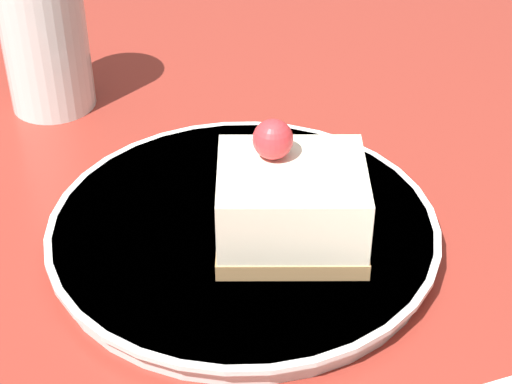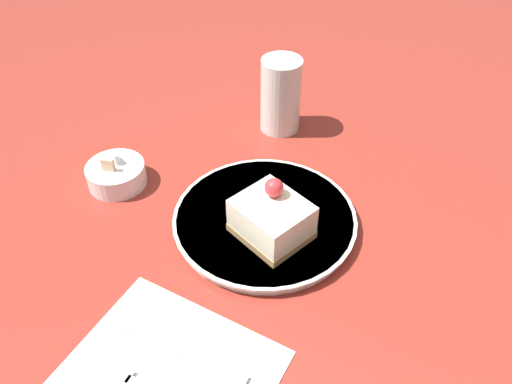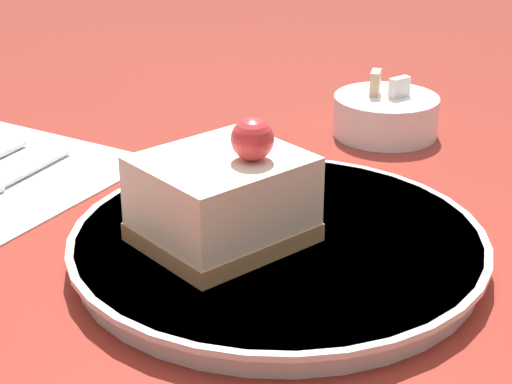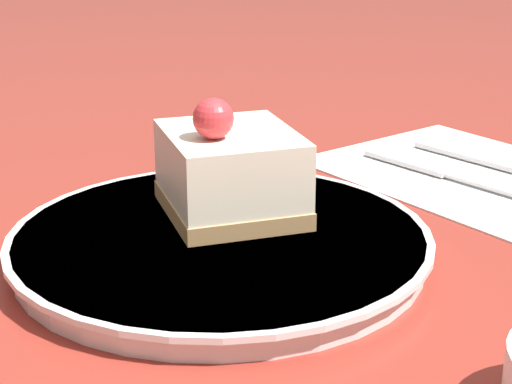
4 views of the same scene
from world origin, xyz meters
TOP-DOWN VIEW (x-y plane):
  - ground_plane at (0.00, 0.00)m, footprint 4.00×4.00m
  - plate at (0.02, 0.04)m, footprint 0.27×0.27m
  - cake_slice at (-0.01, 0.01)m, footprint 0.11×0.12m
  - napkin at (-0.25, 0.02)m, footprint 0.19×0.24m
  - knife at (-0.22, 0.00)m, footprint 0.03×0.17m
  - sugar_bowl at (-0.02, 0.30)m, footprint 0.10×0.10m
  - drinking_glass at (0.26, 0.14)m, footprint 0.07×0.07m

SIDE VIEW (x-z plane):
  - ground_plane at x=0.00m, z-range 0.00..0.00m
  - napkin at x=-0.25m, z-range 0.00..0.00m
  - knife at x=-0.22m, z-range 0.00..0.01m
  - plate at x=0.02m, z-range 0.00..0.02m
  - sugar_bowl at x=-0.02m, z-range -0.01..0.05m
  - cake_slice at x=-0.01m, z-range 0.01..0.09m
  - drinking_glass at x=0.26m, z-range 0.00..0.14m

